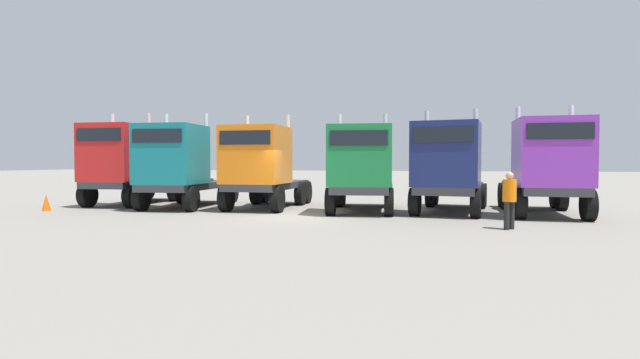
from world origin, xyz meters
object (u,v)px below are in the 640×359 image
(traffic_cone_near, at_px, (46,203))
(semi_truck_green, at_px, (361,167))
(semi_truck_purple, at_px, (547,166))
(semi_truck_orange, at_px, (261,166))
(semi_truck_teal, at_px, (179,165))
(semi_truck_navy, at_px, (449,167))
(semi_truck_red, at_px, (124,164))
(visitor_in_hivis, at_px, (509,196))

(traffic_cone_near, bearing_deg, semi_truck_green, 11.78)
(semi_truck_purple, bearing_deg, semi_truck_orange, -90.91)
(semi_truck_teal, relative_size, traffic_cone_near, 9.42)
(traffic_cone_near, bearing_deg, semi_truck_navy, 10.94)
(semi_truck_navy, bearing_deg, semi_truck_red, -84.12)
(semi_truck_orange, height_order, semi_truck_green, semi_truck_orange)
(semi_truck_orange, distance_m, visitor_in_hivis, 10.46)
(traffic_cone_near, bearing_deg, semi_truck_red, 63.66)
(semi_truck_teal, xyz_separation_m, traffic_cone_near, (-4.81, -2.32, -1.56))
(semi_truck_purple, distance_m, visitor_in_hivis, 4.61)
(semi_truck_red, distance_m, semi_truck_navy, 14.69)
(semi_truck_red, distance_m, semi_truck_green, 11.31)
(semi_truck_navy, height_order, semi_truck_purple, semi_truck_purple)
(semi_truck_teal, distance_m, semi_truck_green, 8.01)
(semi_truck_red, distance_m, semi_truck_purple, 18.25)
(semi_truck_green, height_order, visitor_in_hivis, semi_truck_green)
(semi_truck_navy, relative_size, semi_truck_purple, 1.04)
(semi_truck_green, relative_size, semi_truck_purple, 0.99)
(semi_truck_teal, relative_size, semi_truck_green, 1.04)
(semi_truck_teal, height_order, semi_truck_navy, semi_truck_teal)
(semi_truck_red, distance_m, semi_truck_orange, 6.90)
(semi_truck_teal, bearing_deg, visitor_in_hivis, 69.61)
(semi_truck_orange, relative_size, traffic_cone_near, 8.81)
(semi_truck_purple, bearing_deg, visitor_in_hivis, -24.22)
(semi_truck_teal, relative_size, visitor_in_hivis, 3.74)
(semi_truck_orange, relative_size, semi_truck_navy, 0.92)
(semi_truck_orange, relative_size, visitor_in_hivis, 3.50)
(semi_truck_red, relative_size, visitor_in_hivis, 3.74)
(semi_truck_red, relative_size, semi_truck_orange, 1.07)
(semi_truck_purple, bearing_deg, semi_truck_red, -91.61)
(visitor_in_hivis, bearing_deg, semi_truck_navy, -29.93)
(visitor_in_hivis, bearing_deg, semi_truck_purple, -75.86)
(semi_truck_teal, bearing_deg, semi_truck_red, -108.59)
(semi_truck_red, height_order, semi_truck_purple, semi_truck_red)
(semi_truck_orange, distance_m, semi_truck_green, 4.41)
(traffic_cone_near, bearing_deg, semi_truck_purple, 8.87)
(semi_truck_green, distance_m, visitor_in_hivis, 6.48)
(semi_truck_purple, bearing_deg, semi_truck_green, -88.27)
(semi_truck_red, bearing_deg, traffic_cone_near, -30.45)
(semi_truck_teal, bearing_deg, semi_truck_green, 86.58)
(semi_truck_orange, bearing_deg, semi_truck_teal, -82.81)
(semi_truck_navy, xyz_separation_m, traffic_cone_near, (-16.21, -3.13, -1.49))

